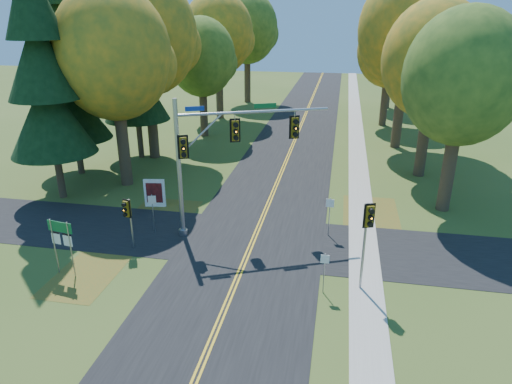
% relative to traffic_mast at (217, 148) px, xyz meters
% --- Properties ---
extents(ground, '(160.00, 160.00, 0.00)m').
position_rel_traffic_mast_xyz_m(ground, '(2.18, -2.81, -5.14)').
color(ground, '#38501C').
rests_on(ground, ground).
extents(road_main, '(8.00, 160.00, 0.02)m').
position_rel_traffic_mast_xyz_m(road_main, '(2.18, -2.81, -5.13)').
color(road_main, black).
rests_on(road_main, ground).
extents(road_cross, '(60.00, 6.00, 0.02)m').
position_rel_traffic_mast_xyz_m(road_cross, '(2.18, -0.81, -5.13)').
color(road_cross, black).
rests_on(road_cross, ground).
extents(centerline_left, '(0.10, 160.00, 0.01)m').
position_rel_traffic_mast_xyz_m(centerline_left, '(2.08, -2.81, -5.12)').
color(centerline_left, gold).
rests_on(centerline_left, road_main).
extents(centerline_right, '(0.10, 160.00, 0.01)m').
position_rel_traffic_mast_xyz_m(centerline_right, '(2.28, -2.81, -5.12)').
color(centerline_right, gold).
rests_on(centerline_right, road_main).
extents(sidewalk_east, '(1.60, 160.00, 0.06)m').
position_rel_traffic_mast_xyz_m(sidewalk_east, '(8.38, -2.81, -5.11)').
color(sidewalk_east, '#9E998E').
rests_on(sidewalk_east, ground).
extents(leaf_patch_w_near, '(4.00, 6.00, 0.00)m').
position_rel_traffic_mast_xyz_m(leaf_patch_w_near, '(-4.32, 1.19, -5.14)').
color(leaf_patch_w_near, brown).
rests_on(leaf_patch_w_near, ground).
extents(leaf_patch_e, '(3.50, 8.00, 0.00)m').
position_rel_traffic_mast_xyz_m(leaf_patch_e, '(8.98, 3.19, -5.14)').
color(leaf_patch_e, brown).
rests_on(leaf_patch_e, ground).
extents(leaf_patch_w_far, '(3.00, 5.00, 0.00)m').
position_rel_traffic_mast_xyz_m(leaf_patch_w_far, '(-5.32, -5.81, -5.14)').
color(leaf_patch_w_far, brown).
rests_on(leaf_patch_w_far, ground).
extents(tree_w_a, '(8.00, 8.00, 14.15)m').
position_rel_traffic_mast_xyz_m(tree_w_a, '(-8.94, 6.57, 4.34)').
color(tree_w_a, '#38281C').
rests_on(tree_w_a, ground).
extents(tree_e_a, '(7.20, 7.20, 12.73)m').
position_rel_traffic_mast_xyz_m(tree_e_a, '(13.75, 5.96, 3.39)').
color(tree_e_a, '#38281C').
rests_on(tree_e_a, ground).
extents(tree_w_b, '(8.60, 8.60, 15.38)m').
position_rel_traffic_mast_xyz_m(tree_w_b, '(-9.54, 13.48, 5.22)').
color(tree_w_b, '#38281C').
rests_on(tree_w_b, ground).
extents(tree_e_b, '(7.60, 7.60, 13.33)m').
position_rel_traffic_mast_xyz_m(tree_e_b, '(13.15, 12.77, 3.75)').
color(tree_e_b, '#38281C').
rests_on(tree_e_b, ground).
extents(tree_w_c, '(6.80, 6.80, 11.91)m').
position_rel_traffic_mast_xyz_m(tree_w_c, '(-7.35, 21.66, 2.80)').
color(tree_w_c, '#38281C').
rests_on(tree_w_c, ground).
extents(tree_e_c, '(8.80, 8.80, 15.79)m').
position_rel_traffic_mast_xyz_m(tree_e_c, '(12.06, 20.88, 5.52)').
color(tree_e_c, '#38281C').
rests_on(tree_e_c, ground).
extents(tree_w_d, '(8.20, 8.20, 14.56)m').
position_rel_traffic_mast_xyz_m(tree_w_d, '(-7.94, 30.37, 4.64)').
color(tree_w_d, '#38281C').
rests_on(tree_w_d, ground).
extents(tree_e_d, '(7.00, 7.00, 12.32)m').
position_rel_traffic_mast_xyz_m(tree_e_d, '(11.45, 30.06, 3.09)').
color(tree_e_d, '#38281C').
rests_on(tree_e_d, ground).
extents(tree_w_e, '(8.40, 8.40, 14.97)m').
position_rel_traffic_mast_xyz_m(tree_w_e, '(-6.74, 41.27, 4.93)').
color(tree_w_e, '#38281C').
rests_on(tree_w_e, ground).
extents(tree_e_e, '(7.80, 7.80, 13.74)m').
position_rel_traffic_mast_xyz_m(tree_e_e, '(12.65, 40.77, 4.05)').
color(tree_e_e, '#38281C').
rests_on(tree_e_e, ground).
extents(pine_a, '(5.60, 5.60, 19.48)m').
position_rel_traffic_mast_xyz_m(pine_a, '(-12.32, 3.19, 4.04)').
color(pine_a, '#38281C').
rests_on(pine_a, ground).
extents(pine_b, '(5.60, 5.60, 17.31)m').
position_rel_traffic_mast_xyz_m(pine_b, '(-13.82, 8.19, 3.02)').
color(pine_b, '#38281C').
rests_on(pine_b, ground).
extents(pine_c, '(5.60, 5.60, 20.56)m').
position_rel_traffic_mast_xyz_m(pine_c, '(-10.82, 13.19, 4.55)').
color(pine_c, '#38281C').
rests_on(pine_c, ground).
extents(traffic_mast, '(8.16, 3.88, 8.00)m').
position_rel_traffic_mast_xyz_m(traffic_mast, '(0.00, 0.00, 0.00)').
color(traffic_mast, '#96979E').
rests_on(traffic_mast, ground).
extents(east_signal_pole, '(0.50, 0.60, 4.48)m').
position_rel_traffic_mast_xyz_m(east_signal_pole, '(8.16, -4.81, -1.75)').
color(east_signal_pole, gray).
rests_on(east_signal_pole, ground).
extents(ped_signal_pole, '(0.46, 0.54, 2.96)m').
position_rel_traffic_mast_xyz_m(ped_signal_pole, '(-4.26, -2.99, -2.94)').
color(ped_signal_pole, gray).
rests_on(ped_signal_pole, ground).
extents(route_sign_cluster, '(1.38, 0.26, 2.98)m').
position_rel_traffic_mast_xyz_m(route_sign_cluster, '(-6.26, -6.08, -3.05)').
color(route_sign_cluster, gray).
rests_on(route_sign_cluster, ground).
extents(info_kiosk, '(1.40, 0.39, 1.92)m').
position_rel_traffic_mast_xyz_m(info_kiosk, '(-5.23, 2.82, -4.19)').
color(info_kiosk, white).
rests_on(info_kiosk, ground).
extents(reg_sign_e_north, '(0.46, 0.08, 2.39)m').
position_rel_traffic_mast_xyz_m(reg_sign_e_north, '(6.38, 0.64, -3.51)').
color(reg_sign_e_north, gray).
rests_on(reg_sign_e_north, ground).
extents(reg_sign_e_south, '(0.40, 0.06, 2.08)m').
position_rel_traffic_mast_xyz_m(reg_sign_e_south, '(6.38, -5.31, -3.72)').
color(reg_sign_e_south, gray).
rests_on(reg_sign_e_south, ground).
extents(reg_sign_w, '(0.45, 0.17, 2.41)m').
position_rel_traffic_mast_xyz_m(reg_sign_w, '(-3.80, -0.82, -3.49)').
color(reg_sign_w, gray).
rests_on(reg_sign_w, ground).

